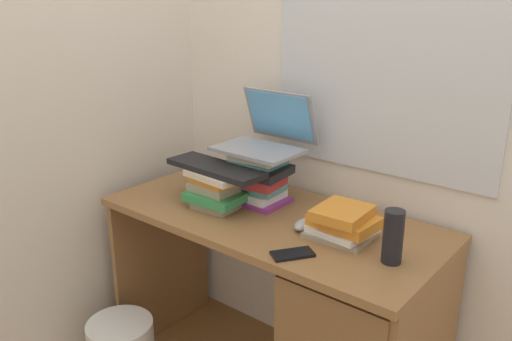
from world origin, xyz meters
name	(u,v)px	position (x,y,z in m)	size (l,w,h in m)	color
wall_back	(326,65)	(0.00, 0.35, 1.30)	(6.00, 0.06, 2.60)	silver
wall_left	(133,59)	(-0.76, 0.00, 1.30)	(0.05, 6.00, 2.60)	beige
desk	(339,330)	(0.33, -0.02, 0.42)	(1.30, 0.60, 0.77)	olive
book_stack_tall	(258,177)	(-0.12, 0.08, 0.88)	(0.25, 0.20, 0.21)	#8C338C
book_stack_keyboard_riser	(216,189)	(-0.22, -0.07, 0.85)	(0.24, 0.19, 0.15)	gray
book_stack_side	(343,223)	(0.31, 0.00, 0.83)	(0.23, 0.21, 0.11)	gray
laptop	(267,135)	(-0.13, 0.14, 1.04)	(0.33, 0.30, 0.22)	gray
keyboard	(216,168)	(-0.22, -0.07, 0.93)	(0.42, 0.14, 0.02)	black
computer_mouse	(305,224)	(0.17, -0.02, 0.79)	(0.06, 0.10, 0.04)	#A5A8AD
mug	(201,172)	(-0.46, 0.10, 0.82)	(0.12, 0.09, 0.10)	#265999
water_bottle	(393,237)	(0.52, -0.05, 0.86)	(0.06, 0.06, 0.17)	black
cell_phone	(293,254)	(0.25, -0.21, 0.78)	(0.07, 0.14, 0.01)	black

